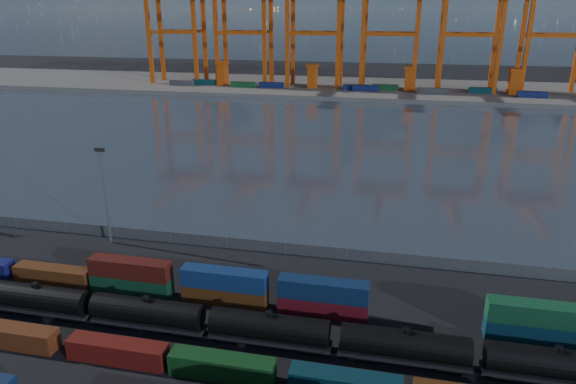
# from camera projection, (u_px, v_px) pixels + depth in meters

# --- Properties ---
(ground) EXTENTS (700.00, 700.00, 0.00)m
(ground) POSITION_uv_depth(u_px,v_px,m) (231.00, 364.00, 57.48)
(ground) COLOR black
(ground) RESTS_ON ground
(harbor_water) EXTENTS (700.00, 700.00, 0.00)m
(harbor_water) POSITION_uv_depth(u_px,v_px,m) (341.00, 141.00, 154.11)
(harbor_water) COLOR #313B47
(harbor_water) RESTS_ON ground
(far_quay) EXTENTS (700.00, 70.00, 2.00)m
(far_quay) POSITION_uv_depth(u_px,v_px,m) (366.00, 88.00, 250.41)
(far_quay) COLOR #514F4C
(far_quay) RESTS_ON ground
(container_row_mid) EXTENTS (141.20, 2.35, 5.01)m
(container_row_mid) POSITION_uv_depth(u_px,v_px,m) (332.00, 381.00, 52.65)
(container_row_mid) COLOR #46494C
(container_row_mid) RESTS_ON ground
(container_row_north) EXTENTS (141.39, 2.37, 5.05)m
(container_row_north) POSITION_uv_depth(u_px,v_px,m) (275.00, 296.00, 67.23)
(container_row_north) COLOR #101753
(container_row_north) RESTS_ON ground
(tanker_string) EXTENTS (123.18, 3.15, 4.51)m
(tanker_string) POSITION_uv_depth(u_px,v_px,m) (335.00, 337.00, 58.44)
(tanker_string) COLOR black
(tanker_string) RESTS_ON ground
(waterfront_fence) EXTENTS (160.12, 0.12, 2.20)m
(waterfront_fence) POSITION_uv_depth(u_px,v_px,m) (285.00, 248.00, 82.92)
(waterfront_fence) COLOR #595B5E
(waterfront_fence) RESTS_ON ground
(yard_light_mast) EXTENTS (1.60, 0.40, 16.60)m
(yard_light_mast) POSITION_uv_depth(u_px,v_px,m) (105.00, 191.00, 84.29)
(yard_light_mast) COLOR slate
(yard_light_mast) RESTS_ON ground
(quay_containers) EXTENTS (172.58, 10.99, 2.60)m
(quay_containers) POSITION_uv_depth(u_px,v_px,m) (340.00, 87.00, 238.46)
(quay_containers) COLOR navy
(quay_containers) RESTS_ON far_quay
(straddle_carriers) EXTENTS (140.00, 7.00, 11.10)m
(straddle_carriers) POSITION_uv_depth(u_px,v_px,m) (360.00, 77.00, 239.42)
(straddle_carriers) COLOR #D14F0E
(straddle_carriers) RESTS_ON far_quay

